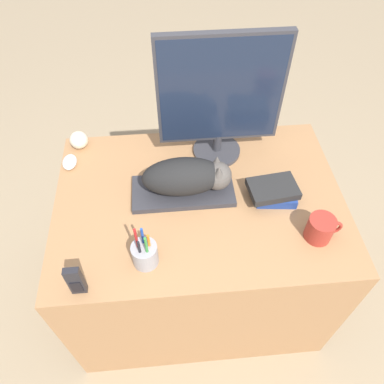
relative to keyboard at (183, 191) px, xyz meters
name	(u,v)px	position (x,y,z in m)	size (l,w,h in m)	color
ground_plane	(205,362)	(0.06, -0.43, -0.77)	(12.00, 12.00, 0.00)	#998466
desk	(198,249)	(0.06, -0.03, -0.39)	(1.12, 0.79, 0.76)	#9E7047
keyboard	(183,191)	(0.00, 0.00, 0.00)	(0.40, 0.18, 0.02)	#2D2D33
cat	(189,176)	(0.02, 0.00, 0.08)	(0.34, 0.15, 0.15)	black
monitor	(220,96)	(0.16, 0.22, 0.28)	(0.48, 0.20, 0.54)	#333338
computer_mouse	(70,162)	(-0.46, 0.20, 0.01)	(0.06, 0.09, 0.03)	silver
coffee_mug	(321,228)	(0.47, -0.24, 0.04)	(0.13, 0.10, 0.10)	#9E2D23
pen_cup	(145,254)	(-0.15, -0.29, 0.04)	(0.09, 0.09, 0.19)	#939399
baseball	(79,140)	(-0.43, 0.31, 0.03)	(0.08, 0.08, 0.08)	beige
phone	(76,281)	(-0.36, -0.38, 0.05)	(0.05, 0.02, 0.13)	black
book_stack	(274,191)	(0.35, -0.05, 0.02)	(0.20, 0.14, 0.07)	navy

